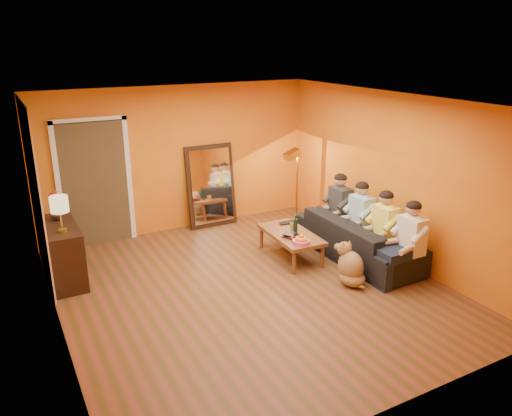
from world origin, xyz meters
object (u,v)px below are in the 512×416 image
mirror_frame (211,186)px  wine_bottle (295,224)px  sofa (357,238)px  floor_lamp (297,189)px  person_far_left (411,242)px  table_lamp (61,214)px  person_mid_right (361,218)px  person_far_right (340,209)px  person_mid_left (384,229)px  tumbler (293,226)px  dog (351,264)px  coffee_table (291,245)px  vase (56,214)px  sideboard (63,253)px  laptop (289,223)px

mirror_frame → wine_bottle: size_ratio=4.90×
sofa → floor_lamp: bearing=2.7°
floor_lamp → person_far_left: floor_lamp is taller
table_lamp → person_mid_right: bearing=-12.9°
mirror_frame → person_far_right: bearing=-49.2°
mirror_frame → person_mid_left: 3.33m
mirror_frame → person_far_right: mirror_frame is taller
mirror_frame → tumbler: (0.63, -1.85, -0.29)m
dog → person_mid_right: person_mid_right is taller
person_mid_left → person_far_right: size_ratio=1.00×
person_far_left → person_far_right: bearing=90.0°
floor_lamp → person_mid_left: bearing=-85.1°
mirror_frame → coffee_table: (0.51, -1.97, -0.55)m
person_far_right → vase: 4.50m
coffee_table → wine_bottle: (0.05, -0.05, 0.37)m
person_mid_left → person_mid_right: (0.00, 0.55, 0.00)m
person_mid_right → dog: bearing=-135.7°
floor_lamp → person_far_left: size_ratio=1.18×
table_lamp → mirror_frame: bearing=26.3°
person_far_right → tumbler: (-0.95, -0.02, -0.14)m
person_mid_left → tumbler: (-0.95, 1.08, -0.14)m
mirror_frame → table_lamp: bearing=-153.7°
sofa → coffee_table: sofa is taller
coffee_table → person_far_left: (1.07, -1.51, 0.40)m
sideboard → table_lamp: table_lamp is taller
person_far_left → laptop: bearing=115.5°
sideboard → person_far_left: bearing=-28.8°
person_mid_right → vase: bearing=160.5°
person_far_right → wine_bottle: size_ratio=3.94×
coffee_table → person_mid_left: person_mid_left is taller
wine_bottle → coffee_table: bearing=135.0°
person_far_right → vase: person_far_right is taller
table_lamp → laptop: 3.56m
tumbler → laptop: (0.06, 0.23, -0.04)m
dog → vase: 4.31m
tumbler → person_mid_right: bearing=-29.0°
dog → person_far_right: person_far_right is taller
table_lamp → person_far_left: 4.87m
person_mid_right → laptop: bearing=139.6°
coffee_table → floor_lamp: bearing=56.4°
person_far_left → person_mid_left: (0.00, 0.55, 0.00)m
sideboard → laptop: size_ratio=3.96×
sideboard → floor_lamp: 4.18m
wine_bottle → vase: vase is taller
person_mid_left → sofa: bearing=106.1°
sofa → wine_bottle: 1.03m
wine_bottle → sofa: bearing=-27.2°
vase → person_far_left: bearing=-31.2°
dog → wine_bottle: wine_bottle is taller
table_lamp → person_mid_left: 4.66m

